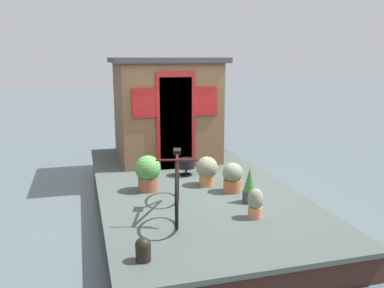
% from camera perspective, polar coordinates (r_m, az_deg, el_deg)
% --- Properties ---
extents(ground_plane, '(60.00, 60.00, 0.00)m').
position_cam_1_polar(ground_plane, '(6.88, -0.45, -8.71)').
color(ground_plane, '#4C5B60').
extents(houseboat_deck, '(5.90, 2.98, 0.41)m').
position_cam_1_polar(houseboat_deck, '(6.81, -0.46, -7.10)').
color(houseboat_deck, '#424C47').
rests_on(houseboat_deck, ground_plane).
extents(houseboat_cabin, '(2.06, 2.11, 2.04)m').
position_cam_1_polar(houseboat_cabin, '(8.28, -3.81, 5.09)').
color(houseboat_cabin, brown).
rests_on(houseboat_cabin, houseboat_deck).
extents(bicycle, '(1.65, 0.57, 0.85)m').
position_cam_1_polar(bicycle, '(5.37, -2.10, -5.78)').
color(bicycle, black).
rests_on(bicycle, houseboat_deck).
extents(potted_plant_basil, '(0.40, 0.40, 0.56)m').
position_cam_1_polar(potted_plant_basil, '(6.32, -6.26, -3.98)').
color(potted_plant_basil, '#935138').
rests_on(potted_plant_basil, houseboat_deck).
extents(potted_plant_ivy, '(0.31, 0.31, 0.46)m').
position_cam_1_polar(potted_plant_ivy, '(6.27, 5.76, -4.68)').
color(potted_plant_ivy, '#B2603D').
rests_on(potted_plant_ivy, houseboat_deck).
extents(potted_plant_lavender, '(0.21, 0.21, 0.40)m').
position_cam_1_polar(potted_plant_lavender, '(5.32, 8.96, -8.27)').
color(potted_plant_lavender, '#C6754C').
rests_on(potted_plant_lavender, houseboat_deck).
extents(potted_plant_thyme, '(0.20, 0.20, 0.52)m').
position_cam_1_polar(potted_plant_thyme, '(5.84, 8.13, -5.89)').
color(potted_plant_thyme, '#38383D').
rests_on(potted_plant_thyme, houseboat_deck).
extents(potted_plant_fern, '(0.35, 0.35, 0.48)m').
position_cam_1_polar(potted_plant_fern, '(6.55, 2.12, -3.67)').
color(potted_plant_fern, '#C6754C').
rests_on(potted_plant_fern, houseboat_deck).
extents(charcoal_grill, '(0.31, 0.31, 0.29)m').
position_cam_1_polar(charcoal_grill, '(7.11, -0.84, -2.88)').
color(charcoal_grill, black).
rests_on(charcoal_grill, houseboat_deck).
extents(mooring_bollard, '(0.17, 0.17, 0.26)m').
position_cam_1_polar(mooring_bollard, '(4.27, -6.93, -14.52)').
color(mooring_bollard, black).
rests_on(mooring_bollard, houseboat_deck).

